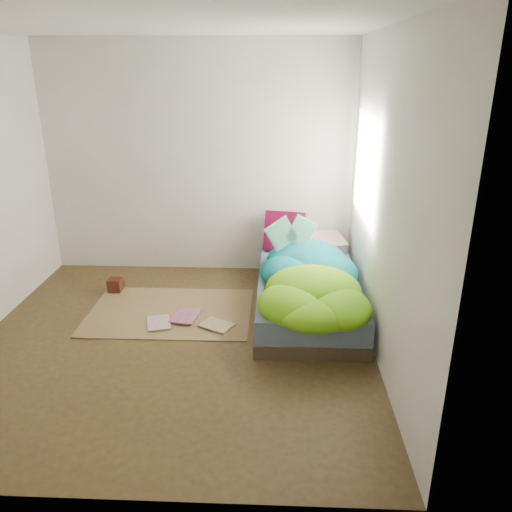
{
  "coord_description": "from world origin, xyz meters",
  "views": [
    {
      "loc": [
        0.9,
        -3.86,
        2.29
      ],
      "look_at": [
        0.7,
        0.75,
        0.54
      ],
      "focal_mm": 35.0,
      "sensor_mm": 36.0,
      "label": 1
    }
  ],
  "objects": [
    {
      "name": "ground",
      "position": [
        0.0,
        0.0,
        0.0
      ],
      "size": [
        3.5,
        3.5,
        0.0
      ],
      "primitive_type": "cube",
      "color": "#3F2C18",
      "rests_on": "ground"
    },
    {
      "name": "room_walls",
      "position": [
        0.01,
        0.01,
        1.63
      ],
      "size": [
        3.54,
        3.54,
        2.62
      ],
      "color": "silver",
      "rests_on": "ground"
    },
    {
      "name": "bed",
      "position": [
        1.22,
        0.72,
        0.17
      ],
      "size": [
        1.0,
        2.0,
        0.34
      ],
      "color": "#3B3220",
      "rests_on": "ground"
    },
    {
      "name": "duvet",
      "position": [
        1.22,
        0.5,
        0.51
      ],
      "size": [
        0.96,
        1.84,
        0.34
      ],
      "primitive_type": null,
      "color": "#07536D",
      "rests_on": "bed"
    },
    {
      "name": "rug",
      "position": [
        -0.15,
        0.55,
        0.01
      ],
      "size": [
        1.6,
        1.1,
        0.01
      ],
      "primitive_type": "cube",
      "color": "brown",
      "rests_on": "ground"
    },
    {
      "name": "pillow_floral",
      "position": [
        1.35,
        1.5,
        0.41
      ],
      "size": [
        0.71,
        0.54,
        0.14
      ],
      "primitive_type": "cube",
      "rotation": [
        0.0,
        0.0,
        0.26
      ],
      "color": "beige",
      "rests_on": "bed"
    },
    {
      "name": "pillow_magenta",
      "position": [
        0.99,
        1.49,
        0.56
      ],
      "size": [
        0.46,
        0.22,
        0.44
      ],
      "primitive_type": "cube",
      "rotation": [
        0.0,
        0.0,
        -0.19
      ],
      "color": "#4F0523",
      "rests_on": "bed"
    },
    {
      "name": "open_book",
      "position": [
        1.05,
        0.96,
        0.82
      ],
      "size": [
        0.45,
        0.24,
        0.27
      ],
      "primitive_type": null,
      "rotation": [
        0.0,
        0.0,
        0.35
      ],
      "color": "#378A2D",
      "rests_on": "duvet"
    },
    {
      "name": "wooden_box",
      "position": [
        -0.84,
        1.01,
        0.08
      ],
      "size": [
        0.14,
        0.14,
        0.14
      ],
      "primitive_type": "cube",
      "rotation": [
        0.0,
        0.0,
        -0.0
      ],
      "color": "#3C180D",
      "rests_on": "rug"
    },
    {
      "name": "floor_book_a",
      "position": [
        -0.3,
        0.25,
        0.02
      ],
      "size": [
        0.29,
        0.34,
        0.02
      ],
      "primitive_type": "imported",
      "rotation": [
        0.0,
        0.0,
        0.28
      ],
      "color": "beige",
      "rests_on": "rug"
    },
    {
      "name": "floor_book_b",
      "position": [
        -0.09,
        0.44,
        0.03
      ],
      "size": [
        0.29,
        0.36,
        0.03
      ],
      "primitive_type": "imported",
      "rotation": [
        0.0,
        0.0,
        -0.18
      ],
      "color": "#B36784",
      "rests_on": "rug"
    },
    {
      "name": "floor_book_c",
      "position": [
        0.3,
        0.17,
        0.02
      ],
      "size": [
        0.36,
        0.32,
        0.02
      ],
      "primitive_type": "imported",
      "rotation": [
        0.0,
        0.0,
        1.08
      ],
      "color": "tan",
      "rests_on": "rug"
    }
  ]
}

